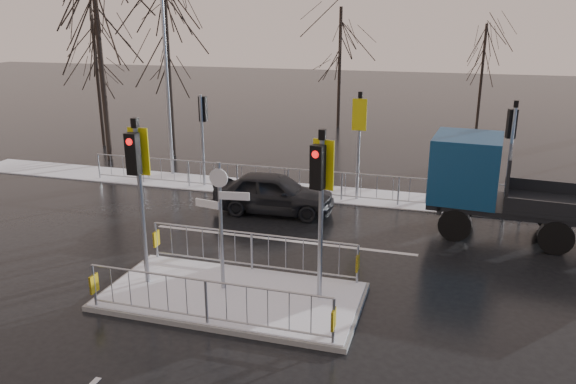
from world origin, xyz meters
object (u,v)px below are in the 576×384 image
(traffic_island, at_px, (231,283))
(street_lamp_left, at_px, (168,65))
(flatbed_truck, at_px, (496,184))
(car_far_lane, at_px, (274,193))

(traffic_island, bearing_deg, street_lamp_left, 124.07)
(flatbed_truck, bearing_deg, car_far_lane, -179.30)
(traffic_island, relative_size, street_lamp_left, 0.73)
(car_far_lane, xyz_separation_m, street_lamp_left, (-5.50, 3.41, 3.80))
(flatbed_truck, bearing_deg, traffic_island, -134.33)
(car_far_lane, relative_size, street_lamp_left, 0.49)
(flatbed_truck, bearing_deg, street_lamp_left, 165.02)
(car_far_lane, bearing_deg, flatbed_truck, -91.82)
(car_far_lane, xyz_separation_m, flatbed_truck, (6.94, 0.08, 0.88))
(flatbed_truck, height_order, street_lamp_left, street_lamp_left)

